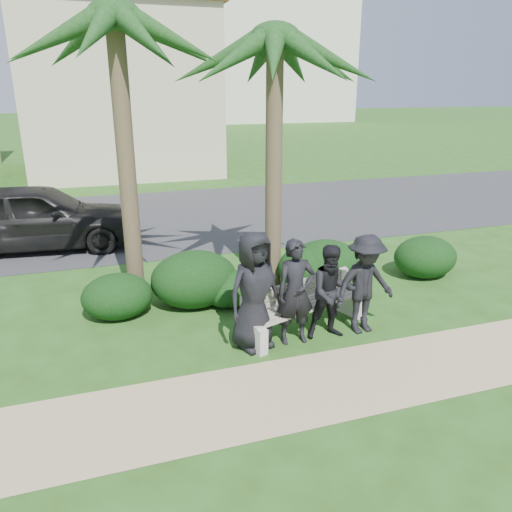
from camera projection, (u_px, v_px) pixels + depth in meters
The scene contains 18 objects.
ground at pixel (273, 327), 8.32m from camera, with size 160.00×160.00×0.00m, color #284B15.
footpath at pixel (319, 386), 6.70m from camera, with size 30.00×1.60×0.01m, color tan.
asphalt_street at pixel (184, 216), 15.51m from camera, with size 160.00×8.00×0.01m, color #2D2D30.
stucco_bldg_right at pixel (119, 90), 23.02m from camera, with size 8.40×8.40×7.30m.
park_bench at pixel (305, 310), 8.14m from camera, with size 2.40×1.19×0.79m.
man_a at pixel (254, 291), 7.44m from camera, with size 0.90×0.58×1.84m, color black.
man_b at pixel (296, 292), 7.61m from camera, with size 0.61×0.40×1.67m, color black.
man_c at pixel (332, 292), 7.79m from camera, with size 0.74×0.58×1.53m, color black.
man_d at pixel (365, 284), 7.95m from camera, with size 1.06×0.61×1.64m, color black.
hedge_a at pixel (117, 295), 8.62m from camera, with size 1.21×1.00×0.79m, color black.
hedge_b at pixel (194, 277), 9.08m from camera, with size 1.59×1.31×1.03m, color black.
hedge_c at pixel (230, 288), 9.08m from camera, with size 1.04×0.86×0.68m, color black.
hedge_d at pixel (325, 263), 9.93m from camera, with size 1.49×1.23×0.97m, color black.
hedge_e at pixel (312, 265), 9.89m from camera, with size 1.39×1.14×0.90m, color black.
hedge_f at pixel (425, 256), 10.48m from camera, with size 1.35×1.11×0.88m, color black.
palm_left at pixel (114, 20), 8.20m from camera, with size 3.00×3.00×5.82m.
palm_right at pixel (275, 41), 8.78m from camera, with size 3.00×3.00×5.54m.
car_a at pixel (37, 217), 12.16m from camera, with size 1.91×4.75×1.62m, color black.
Camera 1 is at (-2.62, -7.02, 3.81)m, focal length 35.00 mm.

